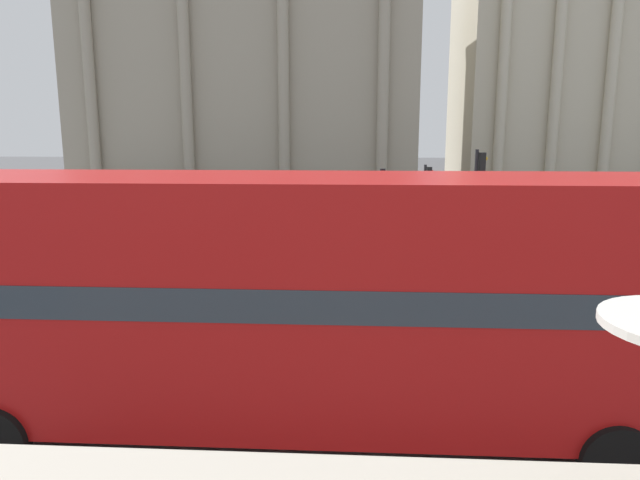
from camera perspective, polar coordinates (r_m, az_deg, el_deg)
double_decker_bus at (r=8.51m, az=-1.68°, el=-5.68°), size 11.12×2.70×4.03m
plaza_building_left at (r=53.97m, az=-7.19°, el=15.97°), size 30.27×12.89×19.07m
plaza_building_right at (r=62.37m, az=24.39°, el=14.85°), size 23.04×15.40×20.03m
traffic_light_near at (r=12.58m, az=6.50°, el=0.99°), size 0.42×0.24×3.86m
traffic_light_mid at (r=19.90m, az=15.45°, el=4.64°), size 0.42×0.24×4.06m
traffic_light_far at (r=25.24m, az=10.61°, el=4.93°), size 0.42×0.24×3.23m
car_black at (r=18.21m, az=-16.51°, el=-2.17°), size 4.20×1.93×1.35m
pedestrian_yellow at (r=21.36m, az=-14.09°, el=0.79°), size 0.32×0.32×1.80m
pedestrian_olive at (r=22.89m, az=-7.63°, el=1.37°), size 0.32×0.32×1.62m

